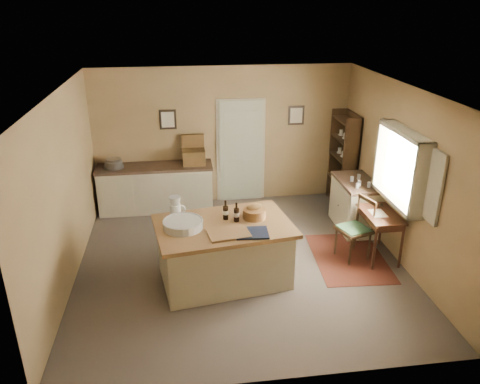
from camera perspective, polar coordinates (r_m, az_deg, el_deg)
The scene contains 16 objects.
ground at distance 7.49m, azimuth 0.01°, elevation -8.49°, with size 5.00×5.00×0.00m, color brown.
wall_back at distance 9.24m, azimuth -2.09°, elevation 6.83°, with size 5.00×0.10×2.70m, color #9B7D54.
wall_front at distance 4.68m, azimuth 4.18°, elevation -10.11°, with size 5.00×0.10×2.70m, color #9B7D54.
wall_left at distance 7.03m, azimuth -20.64°, elevation 0.07°, with size 0.10×5.00×2.70m, color #9B7D54.
wall_right at distance 7.61m, azimuth 19.01°, elevation 2.02°, with size 0.10×5.00×2.70m, color #9B7D54.
ceiling at distance 6.51m, azimuth 0.01°, elevation 12.27°, with size 5.00×5.00×0.00m, color silver.
door at distance 9.33m, azimuth 0.10°, elevation 5.13°, with size 0.97×0.06×2.11m, color #B0B59A.
framed_prints at distance 9.14m, azimuth -0.85°, elevation 9.08°, with size 2.82×0.02×0.38m.
window at distance 7.35m, azimuth 19.33°, elevation 2.90°, with size 0.25×1.99×1.12m.
work_island at distance 6.83m, azimuth -2.05°, elevation -7.16°, with size 2.07×1.51×1.20m.
sideboard at distance 9.21m, azimuth -10.15°, elevation 0.71°, with size 2.19×0.62×1.18m.
rug at distance 7.79m, azimuth 13.12°, elevation -7.79°, with size 1.10×1.60×0.01m, color #531B11.
writing_desk at distance 7.65m, azimuth 16.71°, elevation -3.18°, with size 0.51×0.83×0.82m.
desk_chair at distance 7.59m, azimuth 13.70°, elevation -4.49°, with size 0.46×0.46×0.98m, color black, non-canonical shape.
right_cabinet at distance 8.59m, azimuth 13.85°, elevation -1.44°, with size 0.61×1.10×0.99m.
shelving_unit at distance 9.42m, azimuth 12.67°, elevation 3.87°, with size 0.31×0.83×1.85m.
Camera 1 is at (-0.86, -6.34, 3.89)m, focal length 35.00 mm.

